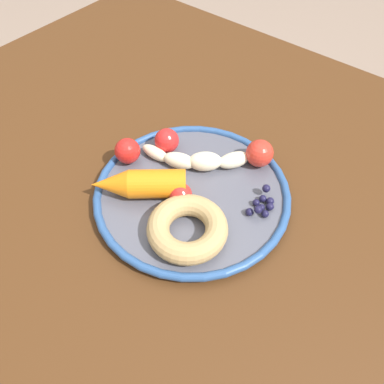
{
  "coord_description": "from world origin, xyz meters",
  "views": [
    {
      "loc": [
        -0.24,
        0.33,
        1.19
      ],
      "look_at": [
        -0.01,
        0.04,
        0.75
      ],
      "focal_mm": 36.43,
      "sensor_mm": 36.0,
      "label": 1
    }
  ],
  "objects_px": {
    "tomato_near": "(127,151)",
    "tomato_mid": "(169,139)",
    "tomato_far": "(181,194)",
    "tomato_extra": "(260,153)",
    "donut": "(187,228)",
    "plate": "(192,193)",
    "carrot_orange": "(138,184)",
    "blueberry_pile": "(262,204)",
    "dining_table": "(202,208)",
    "banana": "(206,159)"
  },
  "relations": [
    {
      "from": "dining_table",
      "to": "tomato_mid",
      "type": "xyz_separation_m",
      "value": [
        0.07,
        -0.0,
        0.12
      ]
    },
    {
      "from": "banana",
      "to": "donut",
      "type": "height_order",
      "value": "same"
    },
    {
      "from": "tomato_mid",
      "to": "tomato_extra",
      "type": "distance_m",
      "value": 0.14
    },
    {
      "from": "carrot_orange",
      "to": "tomato_near",
      "type": "relative_size",
      "value": 3.26
    },
    {
      "from": "plate",
      "to": "carrot_orange",
      "type": "bearing_deg",
      "value": 40.83
    },
    {
      "from": "dining_table",
      "to": "tomato_near",
      "type": "bearing_deg",
      "value": 28.28
    },
    {
      "from": "plate",
      "to": "tomato_extra",
      "type": "height_order",
      "value": "tomato_extra"
    },
    {
      "from": "tomato_extra",
      "to": "carrot_orange",
      "type": "bearing_deg",
      "value": 57.87
    },
    {
      "from": "banana",
      "to": "tomato_near",
      "type": "xyz_separation_m",
      "value": [
        0.1,
        0.07,
        0.01
      ]
    },
    {
      "from": "banana",
      "to": "donut",
      "type": "distance_m",
      "value": 0.13
    },
    {
      "from": "donut",
      "to": "blueberry_pile",
      "type": "bearing_deg",
      "value": -117.35
    },
    {
      "from": "donut",
      "to": "tomato_near",
      "type": "bearing_deg",
      "value": -17.48
    },
    {
      "from": "dining_table",
      "to": "tomato_far",
      "type": "xyz_separation_m",
      "value": [
        -0.01,
        0.07,
        0.11
      ]
    },
    {
      "from": "banana",
      "to": "blueberry_pile",
      "type": "relative_size",
      "value": 2.93
    },
    {
      "from": "carrot_orange",
      "to": "tomato_extra",
      "type": "relative_size",
      "value": 3.05
    },
    {
      "from": "dining_table",
      "to": "blueberry_pile",
      "type": "height_order",
      "value": "blueberry_pile"
    },
    {
      "from": "blueberry_pile",
      "to": "tomato_far",
      "type": "xyz_separation_m",
      "value": [
        0.1,
        0.06,
        0.01
      ]
    },
    {
      "from": "carrot_orange",
      "to": "blueberry_pile",
      "type": "bearing_deg",
      "value": -149.49
    },
    {
      "from": "blueberry_pile",
      "to": "dining_table",
      "type": "bearing_deg",
      "value": -2.3
    },
    {
      "from": "tomato_mid",
      "to": "tomato_far",
      "type": "distance_m",
      "value": 0.11
    },
    {
      "from": "donut",
      "to": "tomato_near",
      "type": "height_order",
      "value": "tomato_near"
    },
    {
      "from": "banana",
      "to": "tomato_far",
      "type": "xyz_separation_m",
      "value": [
        -0.02,
        0.08,
        0.0
      ]
    },
    {
      "from": "banana",
      "to": "blueberry_pile",
      "type": "distance_m",
      "value": 0.11
    },
    {
      "from": "banana",
      "to": "tomato_far",
      "type": "relative_size",
      "value": 5.01
    },
    {
      "from": "blueberry_pile",
      "to": "tomato_mid",
      "type": "distance_m",
      "value": 0.18
    },
    {
      "from": "carrot_orange",
      "to": "tomato_far",
      "type": "bearing_deg",
      "value": -155.13
    },
    {
      "from": "dining_table",
      "to": "carrot_orange",
      "type": "bearing_deg",
      "value": 65.45
    },
    {
      "from": "carrot_orange",
      "to": "tomato_near",
      "type": "height_order",
      "value": "carrot_orange"
    },
    {
      "from": "tomato_mid",
      "to": "tomato_far",
      "type": "relative_size",
      "value": 1.2
    },
    {
      "from": "tomato_near",
      "to": "tomato_mid",
      "type": "height_order",
      "value": "same"
    },
    {
      "from": "blueberry_pile",
      "to": "plate",
      "type": "bearing_deg",
      "value": 22.88
    },
    {
      "from": "blueberry_pile",
      "to": "tomato_extra",
      "type": "distance_m",
      "value": 0.09
    },
    {
      "from": "tomato_mid",
      "to": "dining_table",
      "type": "bearing_deg",
      "value": 176.62
    },
    {
      "from": "dining_table",
      "to": "tomato_near",
      "type": "xyz_separation_m",
      "value": [
        0.1,
        0.06,
        0.12
      ]
    },
    {
      "from": "tomato_far",
      "to": "tomato_near",
      "type": "bearing_deg",
      "value": -6.07
    },
    {
      "from": "banana",
      "to": "carrot_orange",
      "type": "xyz_separation_m",
      "value": [
        0.04,
        0.11,
        0.01
      ]
    },
    {
      "from": "donut",
      "to": "tomato_mid",
      "type": "relative_size",
      "value": 2.76
    },
    {
      "from": "banana",
      "to": "tomato_far",
      "type": "height_order",
      "value": "tomato_far"
    },
    {
      "from": "tomato_mid",
      "to": "tomato_extra",
      "type": "relative_size",
      "value": 0.92
    },
    {
      "from": "banana",
      "to": "tomato_mid",
      "type": "distance_m",
      "value": 0.07
    },
    {
      "from": "tomato_far",
      "to": "tomato_extra",
      "type": "relative_size",
      "value": 0.77
    },
    {
      "from": "donut",
      "to": "tomato_far",
      "type": "relative_size",
      "value": 3.31
    },
    {
      "from": "dining_table",
      "to": "donut",
      "type": "height_order",
      "value": "donut"
    },
    {
      "from": "donut",
      "to": "tomato_extra",
      "type": "xyz_separation_m",
      "value": [
        -0.0,
        -0.17,
        0.01
      ]
    },
    {
      "from": "tomato_near",
      "to": "tomato_extra",
      "type": "height_order",
      "value": "tomato_extra"
    },
    {
      "from": "dining_table",
      "to": "banana",
      "type": "bearing_deg",
      "value": -76.07
    },
    {
      "from": "donut",
      "to": "tomato_far",
      "type": "height_order",
      "value": "tomato_far"
    },
    {
      "from": "tomato_near",
      "to": "tomato_mid",
      "type": "xyz_separation_m",
      "value": [
        -0.03,
        -0.06,
        -0.0
      ]
    },
    {
      "from": "plate",
      "to": "tomato_near",
      "type": "xyz_separation_m",
      "value": [
        0.12,
        0.01,
        0.02
      ]
    },
    {
      "from": "donut",
      "to": "tomato_extra",
      "type": "distance_m",
      "value": 0.17
    }
  ]
}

